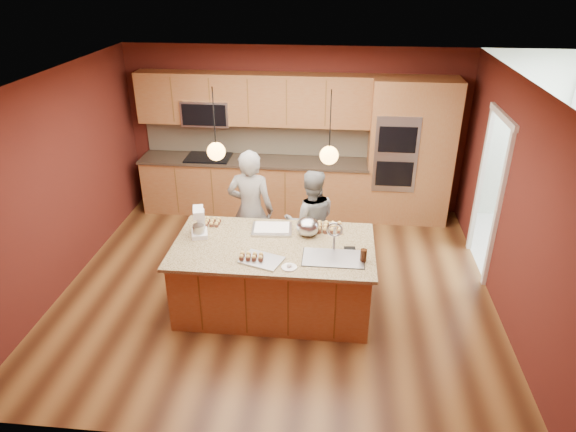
# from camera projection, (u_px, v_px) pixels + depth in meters

# --- Properties ---
(floor) EXTENTS (5.50, 5.50, 0.00)m
(floor) POSITION_uv_depth(u_px,v_px,m) (277.00, 285.00, 6.80)
(floor) COLOR #422412
(floor) RESTS_ON ground
(ceiling) EXTENTS (5.50, 5.50, 0.00)m
(ceiling) POSITION_uv_depth(u_px,v_px,m) (275.00, 79.00, 5.59)
(ceiling) COLOR white
(ceiling) RESTS_ON ground
(wall_back) EXTENTS (5.50, 0.00, 5.50)m
(wall_back) POSITION_uv_depth(u_px,v_px,m) (295.00, 131.00, 8.41)
(wall_back) COLOR #4F1B15
(wall_back) RESTS_ON ground
(wall_front) EXTENTS (5.50, 0.00, 5.50)m
(wall_front) POSITION_uv_depth(u_px,v_px,m) (237.00, 323.00, 3.97)
(wall_front) COLOR #4F1B15
(wall_front) RESTS_ON ground
(wall_left) EXTENTS (0.00, 5.00, 5.00)m
(wall_left) POSITION_uv_depth(u_px,v_px,m) (59.00, 183.00, 6.44)
(wall_left) COLOR #4F1B15
(wall_left) RESTS_ON ground
(wall_right) EXTENTS (0.00, 5.00, 5.00)m
(wall_right) POSITION_uv_depth(u_px,v_px,m) (512.00, 202.00, 5.94)
(wall_right) COLOR #4F1B15
(wall_right) RESTS_ON ground
(cabinet_run) EXTENTS (3.74, 0.64, 2.30)m
(cabinet_run) POSITION_uv_depth(u_px,v_px,m) (252.00, 156.00, 8.41)
(cabinet_run) COLOR #995228
(cabinet_run) RESTS_ON floor
(oven_column) EXTENTS (1.30, 0.62, 2.30)m
(oven_column) POSITION_uv_depth(u_px,v_px,m) (410.00, 152.00, 8.06)
(oven_column) COLOR #995228
(oven_column) RESTS_ON floor
(doorway_trim) EXTENTS (0.08, 1.11, 2.20)m
(doorway_trim) POSITION_uv_depth(u_px,v_px,m) (488.00, 197.00, 6.79)
(doorway_trim) COLOR white
(doorway_trim) RESTS_ON wall_right
(pendant_left) EXTENTS (0.20, 0.20, 0.80)m
(pendant_left) POSITION_uv_depth(u_px,v_px,m) (216.00, 151.00, 5.56)
(pendant_left) COLOR black
(pendant_left) RESTS_ON ceiling
(pendant_right) EXTENTS (0.20, 0.20, 0.80)m
(pendant_right) POSITION_uv_depth(u_px,v_px,m) (329.00, 155.00, 5.45)
(pendant_right) COLOR black
(pendant_right) RESTS_ON ceiling
(island) EXTENTS (2.36, 1.32, 1.25)m
(island) POSITION_uv_depth(u_px,v_px,m) (275.00, 275.00, 6.20)
(island) COLOR #995228
(island) RESTS_ON floor
(person_left) EXTENTS (0.64, 0.44, 1.71)m
(person_left) POSITION_uv_depth(u_px,v_px,m) (251.00, 211.00, 6.87)
(person_left) COLOR black
(person_left) RESTS_ON floor
(person_right) EXTENTS (0.79, 0.66, 1.46)m
(person_right) POSITION_uv_depth(u_px,v_px,m) (311.00, 222.00, 6.85)
(person_right) COLOR slate
(person_right) RESTS_ON floor
(stand_mixer) EXTENTS (0.24, 0.29, 0.35)m
(stand_mixer) POSITION_uv_depth(u_px,v_px,m) (199.00, 224.00, 6.16)
(stand_mixer) COLOR white
(stand_mixer) RESTS_ON island
(sheet_cake) EXTENTS (0.52, 0.40, 0.05)m
(sheet_cake) POSITION_uv_depth(u_px,v_px,m) (272.00, 229.00, 6.33)
(sheet_cake) COLOR #B9BABF
(sheet_cake) RESTS_ON island
(cooling_rack) EXTENTS (0.52, 0.44, 0.02)m
(cooling_rack) POSITION_uv_depth(u_px,v_px,m) (262.00, 260.00, 5.69)
(cooling_rack) COLOR #ABACB2
(cooling_rack) RESTS_ON island
(mixing_bowl) EXTENTS (0.28, 0.28, 0.24)m
(mixing_bowl) POSITION_uv_depth(u_px,v_px,m) (308.00, 227.00, 6.18)
(mixing_bowl) COLOR #B1B3B8
(mixing_bowl) RESTS_ON island
(plate) EXTENTS (0.17, 0.17, 0.01)m
(plate) POSITION_uv_depth(u_px,v_px,m) (289.00, 267.00, 5.56)
(plate) COLOR white
(plate) RESTS_ON island
(tumbler) EXTENTS (0.07, 0.07, 0.15)m
(tumbler) POSITION_uv_depth(u_px,v_px,m) (363.00, 255.00, 5.66)
(tumbler) COLOR #32180A
(tumbler) RESTS_ON island
(phone) EXTENTS (0.14, 0.08, 0.01)m
(phone) POSITION_uv_depth(u_px,v_px,m) (350.00, 248.00, 5.93)
(phone) COLOR black
(phone) RESTS_ON island
(cupcakes_left) EXTENTS (0.21, 0.21, 0.06)m
(cupcakes_left) POSITION_uv_depth(u_px,v_px,m) (212.00, 222.00, 6.47)
(cupcakes_left) COLOR tan
(cupcakes_left) RESTS_ON island
(cupcakes_rack) EXTENTS (0.29, 0.14, 0.06)m
(cupcakes_rack) POSITION_uv_depth(u_px,v_px,m) (251.00, 256.00, 5.69)
(cupcakes_rack) COLOR tan
(cupcakes_rack) RESTS_ON island
(cupcakes_right) EXTENTS (0.34, 0.26, 0.08)m
(cupcakes_right) POSITION_uv_depth(u_px,v_px,m) (329.00, 227.00, 6.33)
(cupcakes_right) COLOR tan
(cupcakes_right) RESTS_ON island
(dryer) EXTENTS (0.72, 0.73, 0.94)m
(dryer) POSITION_uv_depth(u_px,v_px,m) (568.00, 214.00, 7.64)
(dryer) COLOR white
(dryer) RESTS_ON floor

